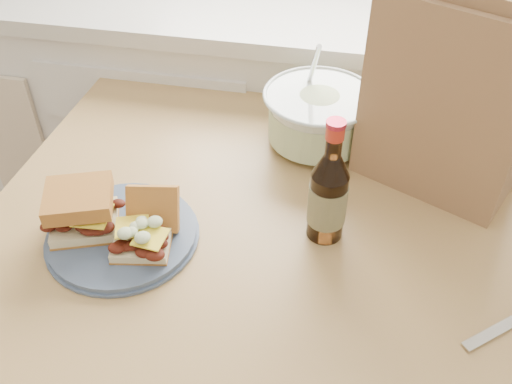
% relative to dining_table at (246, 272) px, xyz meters
% --- Properties ---
extents(cabinet_run, '(2.50, 0.64, 0.94)m').
position_rel_dining_table_xyz_m(cabinet_run, '(0.13, 0.76, -0.21)').
color(cabinet_run, silver).
rests_on(cabinet_run, ground).
extents(dining_table, '(1.00, 1.00, 0.80)m').
position_rel_dining_table_xyz_m(dining_table, '(0.00, 0.00, 0.00)').
color(dining_table, '#AC8051').
rests_on(dining_table, ground).
extents(plate, '(0.26, 0.26, 0.02)m').
position_rel_dining_table_xyz_m(plate, '(-0.21, -0.07, 0.13)').
color(plate, '#475773').
rests_on(plate, dining_table).
extents(sandwich_left, '(0.14, 0.13, 0.08)m').
position_rel_dining_table_xyz_m(sandwich_left, '(-0.27, -0.07, 0.18)').
color(sandwich_left, beige).
rests_on(sandwich_left, plate).
extents(sandwich_right, '(0.11, 0.14, 0.08)m').
position_rel_dining_table_xyz_m(sandwich_right, '(-0.16, -0.07, 0.16)').
color(sandwich_right, beige).
rests_on(sandwich_right, plate).
extents(coleslaw_bowl, '(0.23, 0.23, 0.23)m').
position_rel_dining_table_xyz_m(coleslaw_bowl, '(0.09, 0.29, 0.18)').
color(coleslaw_bowl, silver).
rests_on(coleslaw_bowl, dining_table).
extents(beer_bottle, '(0.07, 0.07, 0.24)m').
position_rel_dining_table_xyz_m(beer_bottle, '(0.14, 0.02, 0.21)').
color(beer_bottle, black).
rests_on(beer_bottle, dining_table).
extents(paper_bag, '(0.33, 0.29, 0.37)m').
position_rel_dining_table_xyz_m(paper_bag, '(0.33, 0.23, 0.30)').
color(paper_bag, '#9B6E4B').
rests_on(paper_bag, dining_table).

